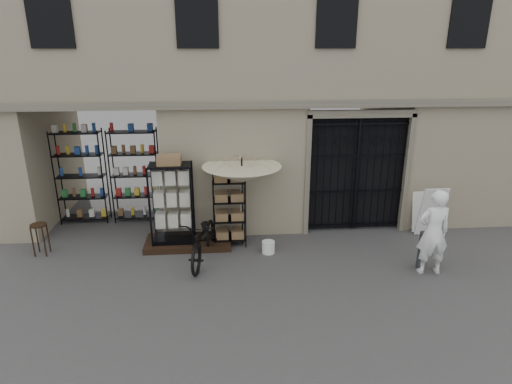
{
  "coord_description": "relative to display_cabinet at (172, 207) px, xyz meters",
  "views": [
    {
      "loc": [
        -1.56,
        -7.78,
        4.49
      ],
      "look_at": [
        -0.8,
        1.4,
        1.35
      ],
      "focal_mm": 30.0,
      "sensor_mm": 36.0,
      "label": 1
    }
  ],
  "objects": [
    {
      "name": "white_bucket",
      "position": [
        2.17,
        -0.52,
        -0.84
      ],
      "size": [
        0.33,
        0.33,
        0.28
      ],
      "primitive_type": "cylinder",
      "rotation": [
        0.0,
        0.0,
        -0.14
      ],
      "color": "white",
      "rests_on": "ground"
    },
    {
      "name": "wire_rack",
      "position": [
        1.31,
        0.05,
        -0.16
      ],
      "size": [
        0.8,
        0.63,
        1.67
      ],
      "rotation": [
        0.0,
        0.0,
        0.15
      ],
      "color": "black",
      "rests_on": "ground"
    },
    {
      "name": "easel_sign",
      "position": [
        6.23,
        0.2,
        -0.32
      ],
      "size": [
        0.61,
        0.71,
        1.29
      ],
      "rotation": [
        0.0,
        0.0,
        -0.0
      ],
      "color": "silver",
      "rests_on": "ground"
    },
    {
      "name": "shopkeeper",
      "position": [
        5.41,
        -1.69,
        -0.98
      ],
      "size": [
        0.68,
        1.83,
        0.44
      ],
      "primitive_type": "imported",
      "rotation": [
        0.0,
        0.0,
        3.13
      ],
      "color": "white",
      "rests_on": "ground"
    },
    {
      "name": "main_building",
      "position": [
        2.72,
        2.46,
        3.52
      ],
      "size": [
        14.0,
        4.0,
        9.0
      ],
      "primitive_type": "cube",
      "color": "gray",
      "rests_on": "ground"
    },
    {
      "name": "wooden_stool",
      "position": [
        -2.96,
        -0.17,
        -0.6
      ],
      "size": [
        0.45,
        0.45,
        0.74
      ],
      "rotation": [
        0.0,
        0.0,
        -0.34
      ],
      "color": "black",
      "rests_on": "ground"
    },
    {
      "name": "step_platform",
      "position": [
        0.32,
        0.01,
        -0.91
      ],
      "size": [
        2.0,
        0.9,
        0.15
      ],
      "primitive_type": "cube",
      "color": "black",
      "rests_on": "ground"
    },
    {
      "name": "display_cabinet",
      "position": [
        0.0,
        0.0,
        0.0
      ],
      "size": [
        1.06,
        0.84,
        2.01
      ],
      "rotation": [
        0.0,
        0.0,
        0.33
      ],
      "color": "black",
      "rests_on": "step_platform"
    },
    {
      "name": "shop_shelving",
      "position": [
        -1.83,
        1.76,
        0.27
      ],
      "size": [
        2.7,
        0.5,
        2.5
      ],
      "primitive_type": "cube",
      "color": "black",
      "rests_on": "ground"
    },
    {
      "name": "market_umbrella",
      "position": [
        1.61,
        -0.01,
        0.86
      ],
      "size": [
        2.07,
        2.09,
        2.57
      ],
      "rotation": [
        0.0,
        0.0,
        0.4
      ],
      "color": "black",
      "rests_on": "ground"
    },
    {
      "name": "steel_bollard",
      "position": [
        5.33,
        -1.47,
        -0.57
      ],
      "size": [
        0.18,
        0.18,
        0.82
      ],
      "primitive_type": "cylinder",
      "rotation": [
        0.0,
        0.0,
        -0.21
      ],
      "color": "#474A52",
      "rests_on": "ground"
    },
    {
      "name": "bicycle",
      "position": [
        0.72,
        -0.76,
        -0.98
      ],
      "size": [
        0.88,
        1.15,
        1.98
      ],
      "primitive_type": "imported",
      "rotation": [
        0.0,
        0.0,
        -0.19
      ],
      "color": "black",
      "rests_on": "ground"
    },
    {
      "name": "ground",
      "position": [
        2.72,
        -1.54,
        -0.98
      ],
      "size": [
        80.0,
        80.0,
        0.0
      ],
      "primitive_type": "plane",
      "color": "black",
      "rests_on": "ground"
    },
    {
      "name": "iron_gate",
      "position": [
        4.47,
        0.74,
        0.52
      ],
      "size": [
        2.5,
        0.21,
        3.0
      ],
      "color": "black",
      "rests_on": "ground"
    },
    {
      "name": "shop_recess",
      "position": [
        -1.78,
        1.26,
        0.52
      ],
      "size": [
        3.0,
        1.7,
        3.0
      ],
      "primitive_type": "cube",
      "color": "black",
      "rests_on": "ground"
    }
  ]
}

